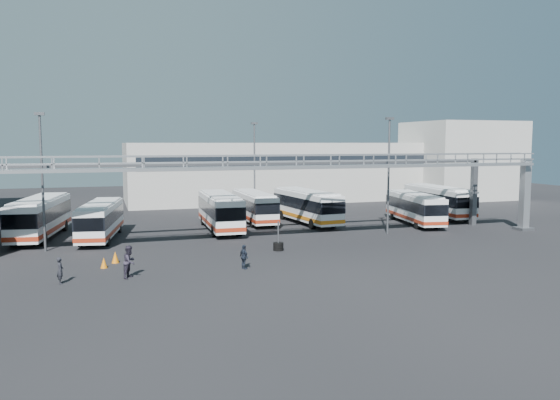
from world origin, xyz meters
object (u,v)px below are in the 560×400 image
object	(u,v)px
bus_9	(438,200)
pedestrian_b	(130,262)
light_pole_mid	(389,169)
pedestrian_d	(244,257)
bus_8	(415,207)
light_pole_left	(42,174)
cone_left	(104,263)
light_pole_back	(254,164)
cone_right	(115,257)
tire_stack	(278,246)
pedestrian_a	(60,270)
bus_2	(101,219)
bus_1	(40,216)
bus_5	(254,206)
bus_6	(307,205)
bus_4	(220,210)

from	to	relation	value
bus_9	pedestrian_b	world-z (taller)	bus_9
light_pole_mid	pedestrian_d	bearing A→B (deg)	-149.26
bus_9	bus_8	bearing A→B (deg)	-141.52
bus_8	light_pole_left	bearing A→B (deg)	-164.39
cone_left	pedestrian_b	bearing A→B (deg)	-65.04
light_pole_left	light_pole_back	distance (m)	24.41
pedestrian_d	cone_right	xyz separation A→B (m)	(-7.75, 4.42, -0.40)
light_pole_left	bus_8	size ratio (longest dim) A/B	0.99
bus_8	tire_stack	distance (m)	19.03
light_pole_mid	pedestrian_a	size ratio (longest dim) A/B	6.62
light_pole_back	pedestrian_d	xyz separation A→B (m)	(-7.42, -24.17, -4.94)
bus_2	bus_9	distance (m)	34.79
bus_1	bus_5	bearing A→B (deg)	18.36
bus_5	pedestrian_b	xyz separation A→B (m)	(-13.07, -19.57, -0.73)
bus_6	pedestrian_d	bearing A→B (deg)	-127.48
bus_6	bus_8	size ratio (longest dim) A/B	1.07
bus_1	bus_6	bearing A→B (deg)	11.30
cone_right	tire_stack	size ratio (longest dim) A/B	0.35
pedestrian_a	cone_right	distance (m)	5.63
pedestrian_a	tire_stack	world-z (taller)	tire_stack
light_pole_left	pedestrian_b	size ratio (longest dim) A/B	5.24
bus_6	pedestrian_b	size ratio (longest dim) A/B	5.69
light_pole_left	pedestrian_a	bearing A→B (deg)	-80.66
bus_5	bus_8	world-z (taller)	bus_5
bus_1	bus_9	world-z (taller)	bus_1
bus_5	pedestrian_b	world-z (taller)	bus_5
bus_8	tire_stack	size ratio (longest dim) A/B	4.71
bus_4	bus_5	distance (m)	5.64
light_pole_left	light_pole_mid	bearing A→B (deg)	-2.05
bus_4	pedestrian_d	size ratio (longest dim) A/B	7.12
bus_8	pedestrian_b	world-z (taller)	bus_8
cone_left	cone_right	world-z (taller)	cone_right
bus_2	bus_5	xyz separation A→B (m)	(14.68, 5.27, 0.00)
light_pole_left	light_pole_mid	world-z (taller)	same
bus_6	bus_4	bearing A→B (deg)	-176.16
light_pole_back	bus_1	distance (m)	22.65
bus_1	bus_8	size ratio (longest dim) A/B	1.11
light_pole_back	bus_4	bearing A→B (deg)	-123.88
light_pole_left	cone_right	bearing A→B (deg)	-49.98
bus_4	bus_8	distance (m)	19.22
bus_2	bus_9	bearing A→B (deg)	14.56
bus_9	pedestrian_a	distance (m)	40.81
light_pole_back	bus_6	distance (m)	8.66
pedestrian_d	cone_right	world-z (taller)	pedestrian_d
bus_2	bus_8	size ratio (longest dim) A/B	1.00
pedestrian_a	cone_right	size ratio (longest dim) A/B	1.99
bus_1	bus_5	size ratio (longest dim) A/B	1.13
light_pole_mid	bus_6	bearing A→B (deg)	119.41
bus_8	bus_9	world-z (taller)	bus_9
light_pole_back	pedestrian_d	distance (m)	25.76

